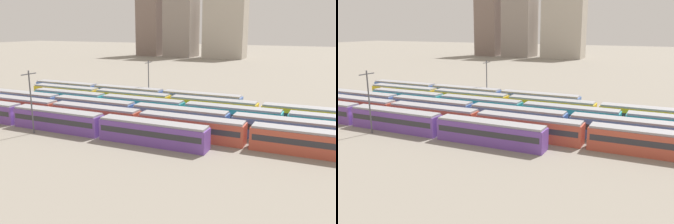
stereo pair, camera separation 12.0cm
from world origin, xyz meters
TOP-DOWN VIEW (x-y plane):
  - ground_plane at (0.00, 13.00)m, footprint 600.00×600.00m
  - train_track_0 at (10.00, 0.00)m, footprint 55.80×3.06m
  - train_track_1 at (33.24, 5.20)m, footprint 93.60×3.06m
  - train_track_2 at (19.64, 10.40)m, footprint 74.70×3.06m
  - train_track_3 at (46.87, 15.60)m, footprint 112.50×3.06m
  - train_track_4 at (22.61, 20.80)m, footprint 74.70×3.06m
  - train_track_5 at (8.85, 26.00)m, footprint 55.80×3.06m
  - catenary_pole_0 at (7.44, -3.22)m, footprint 0.24×3.20m
  - catenary_pole_1 at (13.11, 28.84)m, footprint 0.24×3.20m
  - distant_building_0 at (-52.87, 156.87)m, footprint 14.27×12.34m
  - distant_building_1 at (-31.60, 156.87)m, footprint 17.38×17.03m
  - distant_building_2 at (-4.29, 156.87)m, footprint 23.69×13.06m

SIDE VIEW (x-z plane):
  - ground_plane at x=0.00m, z-range 0.00..0.00m
  - train_track_0 at x=10.00m, z-range 0.03..3.78m
  - train_track_5 at x=8.85m, z-range 0.03..3.78m
  - train_track_1 at x=33.24m, z-range 0.03..3.78m
  - train_track_2 at x=19.64m, z-range 0.03..3.78m
  - train_track_3 at x=46.87m, z-range 0.03..3.78m
  - train_track_4 at x=22.61m, z-range 0.03..3.78m
  - catenary_pole_1 at x=13.11m, z-range 0.55..10.71m
  - catenary_pole_0 at x=7.44m, z-range 0.56..11.44m
  - distant_building_2 at x=-4.29m, z-range 0.00..33.89m
  - distant_building_0 at x=-52.87m, z-range 0.00..41.75m
  - distant_building_1 at x=-31.60m, z-range 0.00..42.60m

